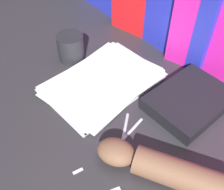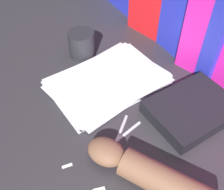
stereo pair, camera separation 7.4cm
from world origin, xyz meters
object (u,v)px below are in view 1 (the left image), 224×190
at_px(book_closed, 190,100).
at_px(scissors, 122,140).
at_px(hand_forearm, 165,169).
at_px(mug, 71,47).
at_px(paper_stack, 103,82).

xyz_separation_m(book_closed, scissors, (-0.06, -0.24, -0.02)).
distance_m(book_closed, hand_forearm, 0.25).
height_order(book_closed, mug, mug).
height_order(book_closed, scissors, book_closed).
distance_m(paper_stack, mug, 0.18).
relative_size(scissors, mug, 1.57).
bearing_deg(hand_forearm, scissors, 178.14).
relative_size(book_closed, hand_forearm, 0.78).
bearing_deg(mug, book_closed, 12.87).
bearing_deg(hand_forearm, book_closed, 109.02).
bearing_deg(hand_forearm, paper_stack, 159.32).
distance_m(scissors, hand_forearm, 0.14).
relative_size(paper_stack, scissors, 2.55).
bearing_deg(hand_forearm, mug, 164.43).
distance_m(paper_stack, scissors, 0.23).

